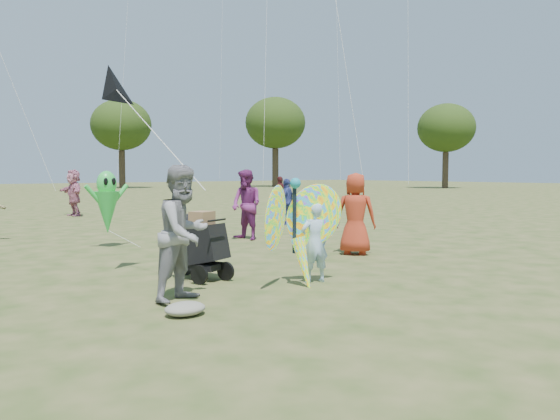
{
  "coord_description": "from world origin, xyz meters",
  "views": [
    {
      "loc": [
        -5.75,
        -5.25,
        1.71
      ],
      "look_at": [
        -0.2,
        1.5,
        1.1
      ],
      "focal_mm": 35.0,
      "sensor_mm": 36.0,
      "label": 1
    }
  ],
  "objects_px": {
    "crowd_j": "(74,193)",
    "jogging_stroller": "(199,241)",
    "adult_man": "(184,233)",
    "butterfly_kite": "(298,231)",
    "crowd_e": "(246,205)",
    "alien_kite": "(107,205)",
    "crowd_a": "(355,214)",
    "crowd_c": "(287,202)",
    "crowd_h": "(281,195)",
    "child_girl": "(314,243)"
  },
  "relations": [
    {
      "from": "crowd_j",
      "to": "jogging_stroller",
      "type": "bearing_deg",
      "value": -13.35
    },
    {
      "from": "adult_man",
      "to": "butterfly_kite",
      "type": "relative_size",
      "value": 0.99
    },
    {
      "from": "adult_man",
      "to": "crowd_e",
      "type": "relative_size",
      "value": 1.02
    },
    {
      "from": "adult_man",
      "to": "alien_kite",
      "type": "distance_m",
      "value": 5.7
    },
    {
      "from": "crowd_j",
      "to": "jogging_stroller",
      "type": "relative_size",
      "value": 1.6
    },
    {
      "from": "crowd_e",
      "to": "crowd_a",
      "type": "bearing_deg",
      "value": -2.34
    },
    {
      "from": "jogging_stroller",
      "to": "alien_kite",
      "type": "bearing_deg",
      "value": 64.96
    },
    {
      "from": "crowd_c",
      "to": "crowd_j",
      "type": "bearing_deg",
      "value": -88.42
    },
    {
      "from": "crowd_e",
      "to": "crowd_j",
      "type": "relative_size",
      "value": 0.98
    },
    {
      "from": "butterfly_kite",
      "to": "alien_kite",
      "type": "height_order",
      "value": "alien_kite"
    },
    {
      "from": "crowd_c",
      "to": "crowd_e",
      "type": "bearing_deg",
      "value": 9.19
    },
    {
      "from": "crowd_e",
      "to": "crowd_h",
      "type": "xyz_separation_m",
      "value": [
        6.27,
        6.27,
        -0.12
      ]
    },
    {
      "from": "crowd_e",
      "to": "butterfly_kite",
      "type": "distance_m",
      "value": 5.72
    },
    {
      "from": "crowd_c",
      "to": "butterfly_kite",
      "type": "distance_m",
      "value": 9.65
    },
    {
      "from": "child_girl",
      "to": "crowd_c",
      "type": "bearing_deg",
      "value": -109.06
    },
    {
      "from": "crowd_c",
      "to": "butterfly_kite",
      "type": "bearing_deg",
      "value": 24.32
    },
    {
      "from": "alien_kite",
      "to": "crowd_j",
      "type": "bearing_deg",
      "value": 75.46
    },
    {
      "from": "crowd_j",
      "to": "butterfly_kite",
      "type": "xyz_separation_m",
      "value": [
        -1.89,
        -15.35,
        -0.07
      ]
    },
    {
      "from": "child_girl",
      "to": "jogging_stroller",
      "type": "xyz_separation_m",
      "value": [
        -1.24,
        1.37,
        -0.01
      ]
    },
    {
      "from": "crowd_a",
      "to": "butterfly_kite",
      "type": "relative_size",
      "value": 0.93
    },
    {
      "from": "crowd_e",
      "to": "butterfly_kite",
      "type": "height_order",
      "value": "crowd_e"
    },
    {
      "from": "crowd_h",
      "to": "jogging_stroller",
      "type": "xyz_separation_m",
      "value": [
        -9.81,
        -9.87,
        -0.15
      ]
    },
    {
      "from": "crowd_e",
      "to": "child_girl",
      "type": "bearing_deg",
      "value": -32.37
    },
    {
      "from": "crowd_e",
      "to": "butterfly_kite",
      "type": "xyz_separation_m",
      "value": [
        -2.7,
        -5.04,
        -0.05
      ]
    },
    {
      "from": "crowd_h",
      "to": "crowd_j",
      "type": "relative_size",
      "value": 0.85
    },
    {
      "from": "jogging_stroller",
      "to": "butterfly_kite",
      "type": "relative_size",
      "value": 0.62
    },
    {
      "from": "crowd_c",
      "to": "jogging_stroller",
      "type": "bearing_deg",
      "value": 14.56
    },
    {
      "from": "child_girl",
      "to": "jogging_stroller",
      "type": "relative_size",
      "value": 1.09
    },
    {
      "from": "crowd_e",
      "to": "butterfly_kite",
      "type": "bearing_deg",
      "value": -35.69
    },
    {
      "from": "adult_man",
      "to": "jogging_stroller",
      "type": "xyz_separation_m",
      "value": [
        0.92,
        1.15,
        -0.29
      ]
    },
    {
      "from": "child_girl",
      "to": "crowd_h",
      "type": "xyz_separation_m",
      "value": [
        8.57,
        11.25,
        0.15
      ]
    },
    {
      "from": "adult_man",
      "to": "alien_kite",
      "type": "bearing_deg",
      "value": 58.03
    },
    {
      "from": "adult_man",
      "to": "crowd_c",
      "type": "relative_size",
      "value": 1.21
    },
    {
      "from": "crowd_h",
      "to": "adult_man",
      "type": "bearing_deg",
      "value": 53.36
    },
    {
      "from": "butterfly_kite",
      "to": "jogging_stroller",
      "type": "bearing_deg",
      "value": 120.45
    },
    {
      "from": "crowd_a",
      "to": "crowd_j",
      "type": "xyz_separation_m",
      "value": [
        -1.12,
        13.73,
        0.06
      ]
    },
    {
      "from": "child_girl",
      "to": "crowd_c",
      "type": "height_order",
      "value": "crowd_c"
    },
    {
      "from": "child_girl",
      "to": "crowd_j",
      "type": "height_order",
      "value": "crowd_j"
    },
    {
      "from": "crowd_a",
      "to": "jogging_stroller",
      "type": "distance_m",
      "value": 3.86
    },
    {
      "from": "child_girl",
      "to": "crowd_c",
      "type": "distance_m",
      "value": 9.35
    },
    {
      "from": "crowd_j",
      "to": "crowd_h",
      "type": "bearing_deg",
      "value": 58.0
    },
    {
      "from": "crowd_h",
      "to": "crowd_j",
      "type": "bearing_deg",
      "value": -22.18
    },
    {
      "from": "child_girl",
      "to": "jogging_stroller",
      "type": "distance_m",
      "value": 1.85
    },
    {
      "from": "crowd_c",
      "to": "crowd_h",
      "type": "height_order",
      "value": "crowd_h"
    },
    {
      "from": "crowd_a",
      "to": "crowd_e",
      "type": "height_order",
      "value": "crowd_e"
    },
    {
      "from": "child_girl",
      "to": "crowd_e",
      "type": "relative_size",
      "value": 0.7
    },
    {
      "from": "crowd_h",
      "to": "crowd_e",
      "type": "bearing_deg",
      "value": 52.59
    },
    {
      "from": "butterfly_kite",
      "to": "crowd_e",
      "type": "bearing_deg",
      "value": 61.84
    },
    {
      "from": "adult_man",
      "to": "crowd_j",
      "type": "distance_m",
      "value": 15.5
    },
    {
      "from": "adult_man",
      "to": "butterfly_kite",
      "type": "bearing_deg",
      "value": -29.22
    }
  ]
}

